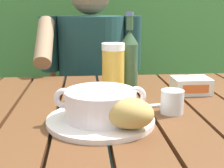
# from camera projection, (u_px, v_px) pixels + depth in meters

# --- Properties ---
(dining_table) EXTENTS (1.11, 0.90, 0.77)m
(dining_table) POSITION_uv_depth(u_px,v_px,m) (126.00, 149.00, 0.84)
(dining_table) COLOR brown
(dining_table) RESTS_ON ground_plane
(hedge_backdrop) EXTENTS (2.94, 0.79, 2.38)m
(hedge_backdrop) POSITION_uv_depth(u_px,v_px,m) (101.00, 10.00, 2.25)
(hedge_backdrop) COLOR #407938
(hedge_backdrop) RESTS_ON ground_plane
(chair_near_diner) EXTENTS (0.48, 0.44, 0.94)m
(chair_near_diner) POSITION_uv_depth(u_px,v_px,m) (92.00, 111.00, 1.74)
(chair_near_diner) COLOR brown
(chair_near_diner) RESTS_ON ground_plane
(person_eating) EXTENTS (0.48, 0.47, 1.21)m
(person_eating) POSITION_uv_depth(u_px,v_px,m) (91.00, 76.00, 1.49)
(person_eating) COLOR #1C3E3D
(person_eating) RESTS_ON ground_plane
(serving_plate) EXTENTS (0.26, 0.26, 0.01)m
(serving_plate) POSITION_uv_depth(u_px,v_px,m) (101.00, 120.00, 0.75)
(serving_plate) COLOR white
(serving_plate) RESTS_ON dining_table
(soup_bowl) EXTENTS (0.22, 0.17, 0.08)m
(soup_bowl) POSITION_uv_depth(u_px,v_px,m) (100.00, 103.00, 0.74)
(soup_bowl) COLOR white
(soup_bowl) RESTS_ON serving_plate
(bread_roll) EXTENTS (0.14, 0.13, 0.07)m
(bread_roll) POSITION_uv_depth(u_px,v_px,m) (128.00, 113.00, 0.68)
(bread_roll) COLOR tan
(bread_roll) RESTS_ON serving_plate
(beer_glass) EXTENTS (0.07, 0.07, 0.17)m
(beer_glass) POSITION_uv_depth(u_px,v_px,m) (113.00, 70.00, 0.94)
(beer_glass) COLOR gold
(beer_glass) RESTS_ON dining_table
(beer_bottle) EXTENTS (0.06, 0.06, 0.26)m
(beer_bottle) POSITION_uv_depth(u_px,v_px,m) (129.00, 60.00, 0.99)
(beer_bottle) COLOR #355334
(beer_bottle) RESTS_ON dining_table
(water_glass_small) EXTENTS (0.06, 0.06, 0.06)m
(water_glass_small) POSITION_uv_depth(u_px,v_px,m) (172.00, 102.00, 0.81)
(water_glass_small) COLOR silver
(water_glass_small) RESTS_ON dining_table
(butter_tub) EXTENTS (0.12, 0.09, 0.05)m
(butter_tub) POSITION_uv_depth(u_px,v_px,m) (191.00, 85.00, 0.99)
(butter_tub) COLOR white
(butter_tub) RESTS_ON dining_table
(table_knife) EXTENTS (0.16, 0.05, 0.01)m
(table_knife) POSITION_uv_depth(u_px,v_px,m) (141.00, 106.00, 0.85)
(table_knife) COLOR silver
(table_knife) RESTS_ON dining_table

